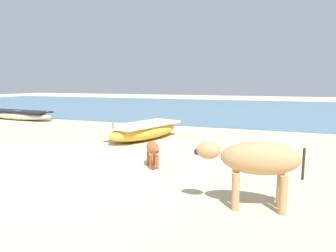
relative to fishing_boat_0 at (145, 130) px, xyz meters
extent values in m
plane|color=#CCB789|center=(-0.10, -3.74, -0.31)|extent=(80.00, 80.00, 0.00)
cube|color=slate|center=(-0.10, 13.39, -0.27)|extent=(60.00, 20.00, 0.08)
ellipsoid|color=gold|center=(0.00, 0.00, -0.02)|extent=(2.04, 3.35, 0.57)
cube|color=white|center=(0.00, 0.00, 0.22)|extent=(1.90, 2.98, 0.07)
cube|color=olive|center=(-0.07, -0.22, 0.13)|extent=(0.98, 0.41, 0.04)
cylinder|color=olive|center=(-0.42, -1.38, 0.36)|extent=(0.06, 0.06, 0.20)
ellipsoid|color=beige|center=(-8.66, 2.58, -0.06)|extent=(4.65, 1.27, 0.49)
cube|color=black|center=(-8.66, 2.58, 0.15)|extent=(4.10, 1.22, 0.07)
cube|color=olive|center=(-8.32, 2.56, 0.07)|extent=(0.17, 0.86, 0.04)
cylinder|color=olive|center=(-6.55, 2.45, 0.28)|extent=(0.06, 0.06, 0.20)
ellipsoid|color=tan|center=(4.09, -4.56, 0.51)|extent=(1.24, 0.64, 0.52)
ellipsoid|color=tan|center=(3.31, -4.67, 0.59)|extent=(0.42, 0.29, 0.28)
sphere|color=#2D2119|center=(3.14, -4.70, 0.56)|extent=(0.12, 0.12, 0.11)
cylinder|color=tan|center=(3.76, -4.74, -0.01)|extent=(0.12, 0.12, 0.59)
cylinder|color=tan|center=(3.73, -4.48, -0.01)|extent=(0.12, 0.12, 0.59)
cylinder|color=tan|center=(4.45, -4.64, -0.01)|extent=(0.12, 0.12, 0.59)
cylinder|color=tan|center=(4.41, -4.38, -0.01)|extent=(0.12, 0.12, 0.59)
cylinder|color=#2D2119|center=(4.71, -4.47, 0.45)|extent=(0.04, 0.04, 0.49)
ellipsoid|color=#9E4C28|center=(1.63, -3.04, 0.15)|extent=(0.60, 0.71, 0.29)
ellipsoid|color=#9E4C28|center=(1.88, -3.41, 0.20)|extent=(0.23, 0.26, 0.16)
sphere|color=#2D2119|center=(1.93, -3.50, 0.18)|extent=(0.08, 0.08, 0.06)
cylinder|color=#9E4C28|center=(1.80, -3.17, -0.14)|extent=(0.07, 0.07, 0.34)
cylinder|color=#9E4C28|center=(1.68, -3.25, -0.14)|extent=(0.07, 0.07, 0.34)
cylinder|color=#9E4C28|center=(1.58, -2.84, -0.14)|extent=(0.07, 0.07, 0.34)
cylinder|color=#9E4C28|center=(1.46, -2.92, -0.14)|extent=(0.07, 0.07, 0.34)
cylinder|color=#2D2119|center=(1.43, -2.75, 0.12)|extent=(0.02, 0.02, 0.27)
camera|label=1|loc=(4.29, -9.10, 1.65)|focal=31.08mm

